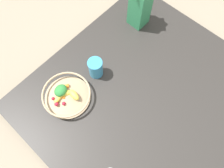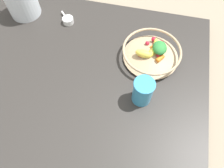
# 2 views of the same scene
# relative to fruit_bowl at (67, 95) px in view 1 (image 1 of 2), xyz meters

# --- Properties ---
(ground_plane) EXTENTS (6.00, 6.00, 0.00)m
(ground_plane) POSITION_rel_fruit_bowl_xyz_m (0.31, 0.27, -0.08)
(ground_plane) COLOR gray
(countertop) EXTENTS (1.11, 1.11, 0.04)m
(countertop) POSITION_rel_fruit_bowl_xyz_m (0.31, 0.27, -0.06)
(countertop) COLOR #2D2B28
(countertop) RESTS_ON ground_plane
(fruit_bowl) EXTENTS (0.24, 0.24, 0.08)m
(fruit_bowl) POSITION_rel_fruit_bowl_xyz_m (0.00, 0.00, 0.00)
(fruit_bowl) COLOR tan
(fruit_bowl) RESTS_ON countertop
(milk_carton) EXTENTS (0.09, 0.09, 0.29)m
(milk_carton) POSITION_rel_fruit_bowl_xyz_m (-0.05, 0.60, 0.11)
(milk_carton) COLOR #338C59
(milk_carton) RESTS_ON countertop
(drinking_cup) EXTENTS (0.08, 0.08, 0.11)m
(drinking_cup) POSITION_rel_fruit_bowl_xyz_m (0.01, 0.19, 0.02)
(drinking_cup) COLOR #3893C6
(drinking_cup) RESTS_ON countertop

